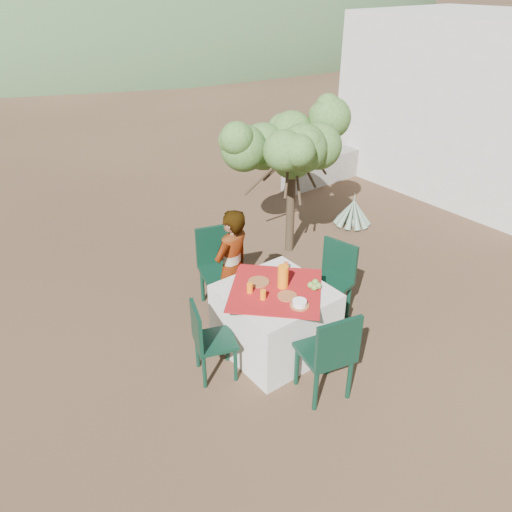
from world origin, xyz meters
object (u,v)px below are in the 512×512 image
(chair_far, at_px, (218,264))
(chair_right, at_px, (333,278))
(table, at_px, (275,319))
(guesthouse, at_px, (482,102))
(shrub_tree, at_px, (293,150))
(chair_left, at_px, (208,338))
(person, at_px, (232,268))
(juice_pitcher, at_px, (283,277))
(agave, at_px, (353,213))
(chair_near, at_px, (330,352))

(chair_far, bearing_deg, chair_right, -31.78)
(table, relative_size, chair_right, 1.37)
(chair_far, relative_size, guesthouse, 0.24)
(table, distance_m, shrub_tree, 2.57)
(chair_left, distance_m, chair_right, 1.71)
(person, relative_size, shrub_tree, 0.75)
(chair_far, xyz_separation_m, juice_pitcher, (0.09, -1.09, 0.33))
(chair_right, xyz_separation_m, agave, (2.03, 1.55, -0.31))
(table, xyz_separation_m, chair_left, (-0.80, 0.07, 0.09))
(shrub_tree, relative_size, juice_pitcher, 7.73)
(table, distance_m, person, 0.76)
(chair_right, distance_m, juice_pitcher, 0.90)
(chair_far, distance_m, person, 0.44)
(table, height_order, chair_near, chair_near)
(table, bearing_deg, chair_left, 175.04)
(chair_far, height_order, shrub_tree, shrub_tree)
(chair_left, xyz_separation_m, juice_pitcher, (0.89, -0.07, 0.41))
(table, xyz_separation_m, chair_far, (0.00, 1.09, 0.17))
(table, relative_size, agave, 2.05)
(table, distance_m, juice_pitcher, 0.51)
(chair_near, distance_m, person, 1.56)
(chair_far, height_order, person, person)
(chair_near, distance_m, guesthouse, 6.88)
(chair_right, xyz_separation_m, shrub_tree, (0.72, 1.59, 0.97))
(chair_near, distance_m, agave, 3.90)
(agave, bearing_deg, guesthouse, 1.15)
(shrub_tree, xyz_separation_m, guesthouse, (4.63, 0.03, 0.00))
(agave, bearing_deg, chair_near, -140.50)
(guesthouse, bearing_deg, chair_far, -174.70)
(chair_right, bearing_deg, chair_left, -103.70)
(chair_near, height_order, chair_left, chair_near)
(chair_far, relative_size, juice_pitcher, 4.07)
(chair_far, bearing_deg, agave, 26.89)
(chair_left, bearing_deg, agave, -48.55)
(guesthouse, bearing_deg, agave, -178.85)
(table, xyz_separation_m, guesthouse, (6.26, 1.67, 1.12))
(chair_right, relative_size, guesthouse, 0.23)
(chair_right, bearing_deg, guesthouse, 93.50)
(chair_far, height_order, guesthouse, guesthouse)
(chair_left, relative_size, person, 0.60)
(table, relative_size, person, 0.91)
(table, bearing_deg, juice_pitcher, -1.27)
(chair_far, distance_m, juice_pitcher, 1.14)
(shrub_tree, xyz_separation_m, agave, (1.30, -0.04, -1.28))
(chair_far, relative_size, shrub_tree, 0.53)
(chair_left, distance_m, agave, 4.05)
(table, relative_size, chair_left, 1.53)
(table, bearing_deg, chair_near, -94.11)
(chair_left, relative_size, shrub_tree, 0.45)
(chair_left, distance_m, person, 0.98)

